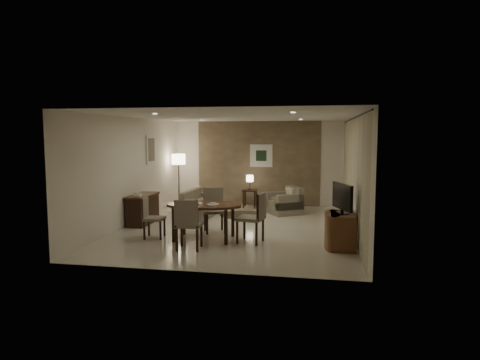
% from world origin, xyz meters
% --- Properties ---
extents(room_shell, '(5.50, 7.00, 2.70)m').
position_xyz_m(room_shell, '(0.00, 0.40, 1.35)').
color(room_shell, beige).
rests_on(room_shell, ground).
extents(taupe_accent, '(3.96, 0.03, 2.70)m').
position_xyz_m(taupe_accent, '(0.00, 3.48, 1.35)').
color(taupe_accent, '#806E4F').
rests_on(taupe_accent, wall_back).
extents(curtain_wall, '(0.08, 6.70, 2.58)m').
position_xyz_m(curtain_wall, '(2.68, 0.00, 1.32)').
color(curtain_wall, beige).
rests_on(curtain_wall, wall_right).
extents(curtain_rod, '(0.03, 6.80, 0.03)m').
position_xyz_m(curtain_rod, '(2.68, 0.00, 2.64)').
color(curtain_rod, black).
rests_on(curtain_rod, wall_right).
extents(art_back_frame, '(0.72, 0.03, 0.72)m').
position_xyz_m(art_back_frame, '(0.10, 3.46, 1.60)').
color(art_back_frame, silver).
rests_on(art_back_frame, wall_back).
extents(art_back_canvas, '(0.34, 0.01, 0.34)m').
position_xyz_m(art_back_canvas, '(0.10, 3.44, 1.60)').
color(art_back_canvas, black).
rests_on(art_back_canvas, wall_back).
extents(art_left_frame, '(0.03, 0.60, 0.80)m').
position_xyz_m(art_left_frame, '(-2.72, 1.20, 1.85)').
color(art_left_frame, silver).
rests_on(art_left_frame, wall_left).
extents(art_left_canvas, '(0.01, 0.46, 0.64)m').
position_xyz_m(art_left_canvas, '(-2.71, 1.20, 1.85)').
color(art_left_canvas, gray).
rests_on(art_left_canvas, wall_left).
extents(downlight_nl, '(0.10, 0.10, 0.01)m').
position_xyz_m(downlight_nl, '(-1.40, -1.80, 2.69)').
color(downlight_nl, white).
rests_on(downlight_nl, ceiling).
extents(downlight_nr, '(0.10, 0.10, 0.01)m').
position_xyz_m(downlight_nr, '(1.40, -1.80, 2.69)').
color(downlight_nr, white).
rests_on(downlight_nr, ceiling).
extents(downlight_fl, '(0.10, 0.10, 0.01)m').
position_xyz_m(downlight_fl, '(-1.40, 1.80, 2.69)').
color(downlight_fl, white).
rests_on(downlight_fl, ceiling).
extents(downlight_fr, '(0.10, 0.10, 0.01)m').
position_xyz_m(downlight_fr, '(1.40, 1.80, 2.69)').
color(downlight_fr, white).
rests_on(downlight_fr, ceiling).
extents(console_desk, '(0.48, 1.20, 0.75)m').
position_xyz_m(console_desk, '(-2.49, 0.00, 0.38)').
color(console_desk, '#4D2618').
rests_on(console_desk, floor).
extents(telephone, '(0.20, 0.14, 0.09)m').
position_xyz_m(telephone, '(-2.49, -0.30, 0.80)').
color(telephone, white).
rests_on(telephone, console_desk).
extents(tv_cabinet, '(0.48, 0.90, 0.70)m').
position_xyz_m(tv_cabinet, '(2.40, -1.50, 0.35)').
color(tv_cabinet, brown).
rests_on(tv_cabinet, floor).
extents(flat_tv, '(0.36, 0.85, 0.60)m').
position_xyz_m(flat_tv, '(2.38, -1.50, 1.02)').
color(flat_tv, black).
rests_on(flat_tv, tv_cabinet).
extents(dining_table, '(1.65, 1.03, 0.77)m').
position_xyz_m(dining_table, '(-0.52, -1.32, 0.39)').
color(dining_table, '#4D2618').
rests_on(dining_table, floor).
extents(chair_near, '(0.52, 0.52, 1.02)m').
position_xyz_m(chair_near, '(-0.60, -2.15, 0.51)').
color(chair_near, '#78705C').
rests_on(chair_near, floor).
extents(chair_far, '(0.65, 0.65, 1.02)m').
position_xyz_m(chair_far, '(-0.45, -0.60, 0.51)').
color(chair_far, '#78705C').
rests_on(chair_far, floor).
extents(chair_left, '(0.48, 0.48, 0.89)m').
position_xyz_m(chair_left, '(-1.63, -1.39, 0.44)').
color(chair_left, '#78705C').
rests_on(chair_left, floor).
extents(chair_right, '(0.60, 0.60, 1.06)m').
position_xyz_m(chair_right, '(0.51, -1.41, 0.53)').
color(chair_right, '#78705C').
rests_on(chair_right, floor).
extents(plate_a, '(0.26, 0.26, 0.02)m').
position_xyz_m(plate_a, '(-0.70, -1.27, 0.78)').
color(plate_a, white).
rests_on(plate_a, dining_table).
extents(plate_b, '(0.26, 0.26, 0.02)m').
position_xyz_m(plate_b, '(-0.30, -1.37, 0.78)').
color(plate_b, white).
rests_on(plate_b, dining_table).
extents(fruit_apple, '(0.09, 0.09, 0.09)m').
position_xyz_m(fruit_apple, '(-0.70, -1.27, 0.83)').
color(fruit_apple, '#A34312').
rests_on(fruit_apple, plate_a).
extents(napkin, '(0.12, 0.08, 0.03)m').
position_xyz_m(napkin, '(-0.30, -1.37, 0.80)').
color(napkin, white).
rests_on(napkin, plate_b).
extents(round_rug, '(1.30, 1.30, 0.01)m').
position_xyz_m(round_rug, '(-0.18, 1.62, 0.01)').
color(round_rug, '#423725').
rests_on(round_rug, floor).
extents(sofa, '(1.55, 0.83, 0.71)m').
position_xyz_m(sofa, '(-1.33, 1.36, 0.36)').
color(sofa, '#78705C').
rests_on(sofa, floor).
extents(armchair, '(1.15, 1.16, 0.77)m').
position_xyz_m(armchair, '(0.96, 2.05, 0.38)').
color(armchair, '#78705C').
rests_on(armchair, floor).
extents(side_table, '(0.44, 0.44, 0.56)m').
position_xyz_m(side_table, '(-0.18, 2.92, 0.28)').
color(side_table, black).
rests_on(side_table, floor).
extents(table_lamp, '(0.22, 0.22, 0.50)m').
position_xyz_m(table_lamp, '(-0.18, 2.92, 0.81)').
color(table_lamp, '#FFEAC1').
rests_on(table_lamp, side_table).
extents(floor_lamp, '(0.42, 0.42, 1.67)m').
position_xyz_m(floor_lamp, '(-2.40, 2.65, 0.83)').
color(floor_lamp, '#FFE5B7').
rests_on(floor_lamp, floor).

